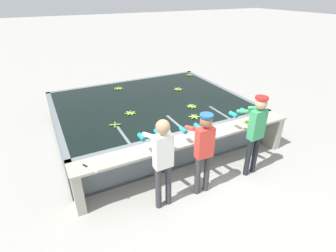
% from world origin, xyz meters
% --- Properties ---
extents(ground_plane, '(80.00, 80.00, 0.00)m').
position_xyz_m(ground_plane, '(0.00, 0.00, 0.00)').
color(ground_plane, '#A3A099').
rests_on(ground_plane, ground).
extents(wash_tank, '(4.86, 3.90, 0.86)m').
position_xyz_m(wash_tank, '(-0.00, 2.39, 0.42)').
color(wash_tank, slate).
rests_on(wash_tank, ground).
extents(work_ledge, '(4.86, 0.45, 0.86)m').
position_xyz_m(work_ledge, '(0.00, 0.23, 0.62)').
color(work_ledge, '#A8A393').
rests_on(work_ledge, ground).
extents(worker_0, '(0.42, 0.72, 1.74)m').
position_xyz_m(worker_0, '(-0.96, -0.35, 1.05)').
color(worker_0, '#38383D').
rests_on(worker_0, ground).
extents(worker_1, '(0.42, 0.72, 1.66)m').
position_xyz_m(worker_1, '(-0.15, -0.36, 1.01)').
color(worker_1, '#38383D').
rests_on(worker_1, ground).
extents(worker_2, '(0.43, 0.73, 1.75)m').
position_xyz_m(worker_2, '(1.09, -0.34, 1.07)').
color(worker_2, '#1E2328').
rests_on(worker_2, ground).
extents(banana_bunch_floating_0, '(0.28, 0.28, 0.08)m').
position_xyz_m(banana_bunch_floating_0, '(-0.46, 3.67, 0.87)').
color(banana_bunch_floating_0, '#8CB738').
rests_on(banana_bunch_floating_0, wash_tank).
extents(banana_bunch_floating_1, '(0.28, 0.28, 0.08)m').
position_xyz_m(banana_bunch_floating_1, '(-1.24, 1.44, 0.87)').
color(banana_bunch_floating_1, '#75A333').
rests_on(banana_bunch_floating_1, wash_tank).
extents(banana_bunch_floating_2, '(0.27, 0.27, 0.08)m').
position_xyz_m(banana_bunch_floating_2, '(2.15, 3.90, 0.87)').
color(banana_bunch_floating_2, '#75A333').
rests_on(banana_bunch_floating_2, wash_tank).
extents(banana_bunch_floating_3, '(0.28, 0.28, 0.08)m').
position_xyz_m(banana_bunch_floating_3, '(0.79, 1.54, 0.87)').
color(banana_bunch_floating_3, '#93BC3D').
rests_on(banana_bunch_floating_3, wash_tank).
extents(banana_bunch_floating_4, '(0.28, 0.28, 0.08)m').
position_xyz_m(banana_bunch_floating_4, '(1.10, 2.81, 0.87)').
color(banana_bunch_floating_4, '#93BC3D').
rests_on(banana_bunch_floating_4, wash_tank).
extents(banana_bunch_floating_5, '(0.28, 0.28, 0.08)m').
position_xyz_m(banana_bunch_floating_5, '(-0.73, 1.86, 0.87)').
color(banana_bunch_floating_5, '#93BC3D').
rests_on(banana_bunch_floating_5, wash_tank).
extents(banana_bunch_floating_6, '(0.26, 0.28, 0.08)m').
position_xyz_m(banana_bunch_floating_6, '(0.52, 1.00, 0.87)').
color(banana_bunch_floating_6, '#93BC3D').
rests_on(banana_bunch_floating_6, wash_tank).
extents(banana_bunch_ledge_0, '(0.26, 0.28, 0.08)m').
position_xyz_m(banana_bunch_ledge_0, '(1.44, 0.19, 0.88)').
color(banana_bunch_ledge_0, '#8CB738').
rests_on(banana_bunch_ledge_0, work_ledge).
extents(banana_bunch_ledge_1, '(0.28, 0.28, 0.08)m').
position_xyz_m(banana_bunch_ledge_1, '(1.75, 0.27, 0.88)').
color(banana_bunch_ledge_1, '#93BC3D').
rests_on(banana_bunch_ledge_1, work_ledge).
extents(knife_0, '(0.18, 0.33, 0.02)m').
position_xyz_m(knife_0, '(-2.10, 0.16, 0.87)').
color(knife_0, silver).
rests_on(knife_0, work_ledge).
extents(knife_1, '(0.35, 0.05, 0.02)m').
position_xyz_m(knife_1, '(0.31, 0.13, 0.87)').
color(knife_1, silver).
rests_on(knife_1, work_ledge).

